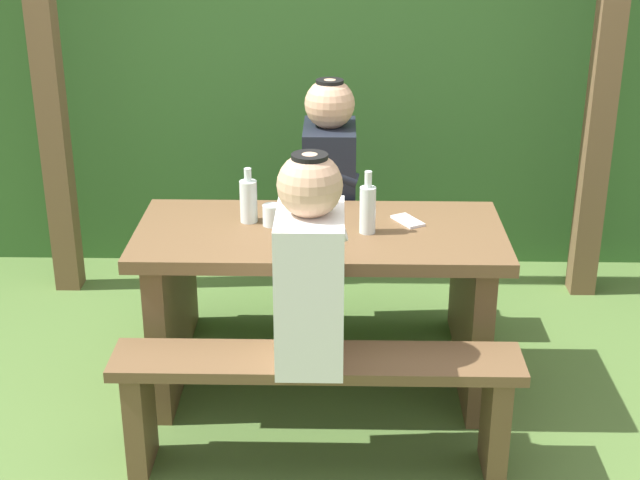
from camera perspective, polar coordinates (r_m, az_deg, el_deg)
ground_plane at (r=3.86m, az=0.00°, el=-9.11°), size 12.00×12.00×0.00m
hedge_backdrop at (r=5.21m, az=0.42°, el=10.30°), size 6.40×0.99×1.84m
pergola_post_left at (r=4.59m, az=-16.13°, el=8.24°), size 0.12×0.12×1.92m
pergola_post_right at (r=4.55m, az=16.80°, el=8.05°), size 0.12×0.12×1.92m
picnic_table at (r=3.63m, az=0.00°, el=-2.61°), size 1.40×0.64×0.70m
bench_near at (r=3.25m, az=-0.19°, el=-9.08°), size 1.40×0.24×0.45m
bench_far at (r=4.16m, az=0.15°, el=-1.63°), size 1.40×0.24×0.45m
person_white_shirt at (r=3.04m, az=-0.61°, el=-1.67°), size 0.25×0.35×0.72m
person_black_coat at (r=4.00m, az=0.58°, el=4.35°), size 0.25×0.35×0.72m
drinking_glass at (r=3.57m, az=-2.95°, el=1.53°), size 0.07×0.07×0.08m
bottle_left at (r=3.42m, az=-1.87°, el=1.50°), size 0.06×0.06×0.24m
bottle_right at (r=3.48m, az=2.92°, el=1.96°), size 0.06×0.06×0.24m
bottle_center at (r=3.60m, az=-4.38°, el=2.44°), size 0.07×0.07×0.22m
cell_phone at (r=3.63m, az=5.37°, el=1.18°), size 0.13×0.16×0.01m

